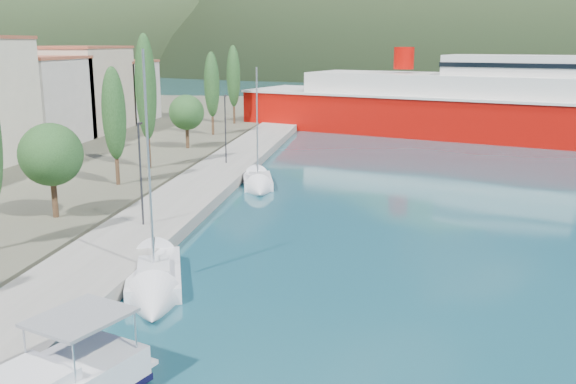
# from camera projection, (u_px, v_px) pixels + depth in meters

# --- Properties ---
(ground) EXTENTS (1400.00, 1400.00, 0.00)m
(ground) POSITION_uv_depth(u_px,v_px,m) (362.00, 97.00, 137.46)
(ground) COLOR #194C5A
(quay) EXTENTS (5.00, 88.00, 0.80)m
(quay) POSITION_uv_depth(u_px,v_px,m) (194.00, 192.00, 48.19)
(quay) COLOR gray
(quay) RESTS_ON ground
(tree_row) EXTENTS (3.88, 66.41, 11.47)m
(tree_row) POSITION_uv_depth(u_px,v_px,m) (138.00, 112.00, 52.84)
(tree_row) COLOR #47301E
(tree_row) RESTS_ON land_strip
(lamp_posts) EXTENTS (0.15, 43.02, 6.06)m
(lamp_posts) POSITION_uv_depth(u_px,v_px,m) (137.00, 172.00, 36.89)
(lamp_posts) COLOR #2D2D33
(lamp_posts) RESTS_ON quay
(sailboat_near) EXTENTS (5.10, 8.77, 12.09)m
(sailboat_near) POSITION_uv_depth(u_px,v_px,m) (154.00, 291.00, 29.18)
(sailboat_near) COLOR silver
(sailboat_near) RESTS_ON ground
(sailboat_mid) EXTENTS (3.88, 7.41, 10.41)m
(sailboat_mid) POSITION_uv_depth(u_px,v_px,m) (259.00, 186.00, 50.68)
(sailboat_mid) COLOR silver
(sailboat_mid) RESTS_ON ground
(ferry) EXTENTS (58.14, 31.40, 11.42)m
(ferry) POSITION_uv_depth(u_px,v_px,m) (465.00, 108.00, 79.37)
(ferry) COLOR #B30A05
(ferry) RESTS_ON ground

